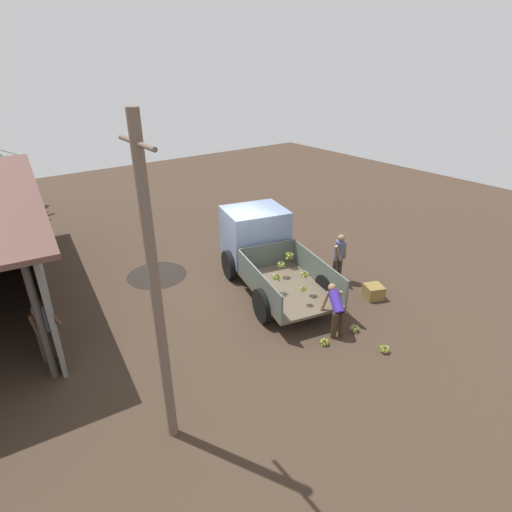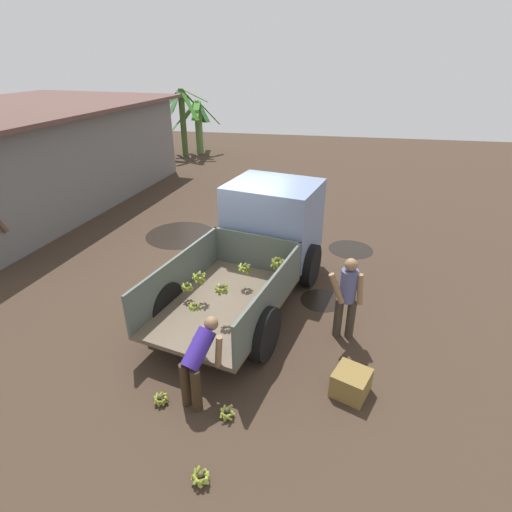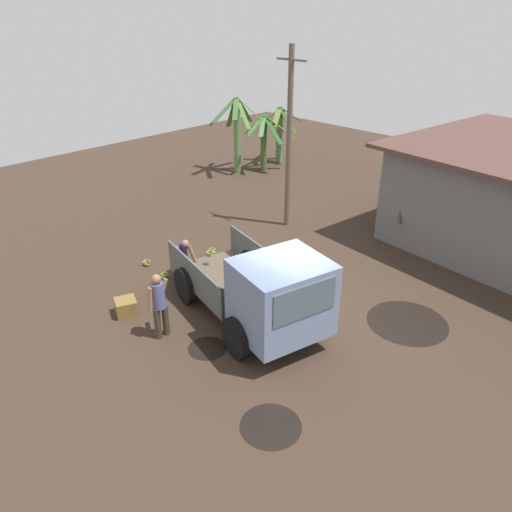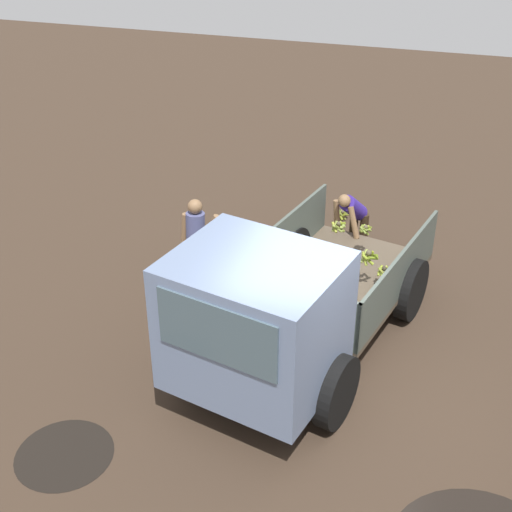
{
  "view_description": "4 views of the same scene",
  "coord_description": "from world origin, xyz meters",
  "px_view_note": "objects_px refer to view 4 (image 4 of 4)",
  "views": [
    {
      "loc": [
        -9.25,
        6.24,
        6.35
      ],
      "look_at": [
        -1.18,
        0.2,
        1.47
      ],
      "focal_mm": 28.0,
      "sensor_mm": 36.0,
      "label": 1
    },
    {
      "loc": [
        -7.83,
        -2.1,
        4.67
      ],
      "look_at": [
        -0.69,
        -0.8,
        0.94
      ],
      "focal_mm": 28.0,
      "sensor_mm": 36.0,
      "label": 2
    },
    {
      "loc": [
        6.49,
        -7.87,
        7.03
      ],
      "look_at": [
        -0.92,
        -0.36,
        1.58
      ],
      "focal_mm": 35.0,
      "sensor_mm": 36.0,
      "label": 3
    },
    {
      "loc": [
        7.06,
        1.03,
        6.27
      ],
      "look_at": [
        -1.31,
        -1.51,
        1.12
      ],
      "focal_mm": 50.0,
      "sensor_mm": 36.0,
      "label": 4
    }
  ],
  "objects_px": {
    "banana_bunch_on_ground_1": "(343,214)",
    "wooden_crate_0": "(221,240)",
    "person_foreground_visitor": "(196,243)",
    "banana_bunch_on_ground_2": "(385,249)",
    "cargo_truck": "(273,314)",
    "banana_bunch_on_ground_0": "(328,238)",
    "person_worker_loading": "(353,217)"
  },
  "relations": [
    {
      "from": "cargo_truck",
      "to": "banana_bunch_on_ground_0",
      "type": "height_order",
      "value": "cargo_truck"
    },
    {
      "from": "banana_bunch_on_ground_0",
      "to": "banana_bunch_on_ground_2",
      "type": "bearing_deg",
      "value": 85.23
    },
    {
      "from": "banana_bunch_on_ground_0",
      "to": "wooden_crate_0",
      "type": "xyz_separation_m",
      "value": [
        0.79,
        -1.74,
        0.1
      ]
    },
    {
      "from": "cargo_truck",
      "to": "person_foreground_visitor",
      "type": "xyz_separation_m",
      "value": [
        -1.82,
        -1.73,
        -0.24
      ]
    },
    {
      "from": "person_foreground_visitor",
      "to": "banana_bunch_on_ground_2",
      "type": "bearing_deg",
      "value": -50.77
    },
    {
      "from": "person_worker_loading",
      "to": "banana_bunch_on_ground_0",
      "type": "xyz_separation_m",
      "value": [
        -0.3,
        -0.47,
        -0.65
      ]
    },
    {
      "from": "person_foreground_visitor",
      "to": "banana_bunch_on_ground_0",
      "type": "bearing_deg",
      "value": -35.86
    },
    {
      "from": "person_worker_loading",
      "to": "wooden_crate_0",
      "type": "distance_m",
      "value": 2.33
    },
    {
      "from": "person_worker_loading",
      "to": "banana_bunch_on_ground_2",
      "type": "bearing_deg",
      "value": 133.83
    },
    {
      "from": "wooden_crate_0",
      "to": "person_worker_loading",
      "type": "bearing_deg",
      "value": 102.35
    },
    {
      "from": "banana_bunch_on_ground_1",
      "to": "wooden_crate_0",
      "type": "xyz_separation_m",
      "value": [
        1.78,
        -1.82,
        0.1
      ]
    },
    {
      "from": "person_foreground_visitor",
      "to": "banana_bunch_on_ground_2",
      "type": "relative_size",
      "value": 6.81
    },
    {
      "from": "person_worker_loading",
      "to": "wooden_crate_0",
      "type": "bearing_deg",
      "value": -55.05
    },
    {
      "from": "cargo_truck",
      "to": "banana_bunch_on_ground_2",
      "type": "distance_m",
      "value": 4.15
    },
    {
      "from": "banana_bunch_on_ground_1",
      "to": "banana_bunch_on_ground_2",
      "type": "distance_m",
      "value": 1.44
    },
    {
      "from": "banana_bunch_on_ground_0",
      "to": "person_worker_loading",
      "type": "bearing_deg",
      "value": 57.07
    },
    {
      "from": "wooden_crate_0",
      "to": "banana_bunch_on_ground_2",
      "type": "bearing_deg",
      "value": 104.21
    },
    {
      "from": "person_foreground_visitor",
      "to": "wooden_crate_0",
      "type": "bearing_deg",
      "value": 5.43
    },
    {
      "from": "person_foreground_visitor",
      "to": "person_worker_loading",
      "type": "relative_size",
      "value": 1.27
    },
    {
      "from": "banana_bunch_on_ground_2",
      "to": "banana_bunch_on_ground_0",
      "type": "bearing_deg",
      "value": -94.77
    },
    {
      "from": "cargo_truck",
      "to": "wooden_crate_0",
      "type": "height_order",
      "value": "cargo_truck"
    },
    {
      "from": "cargo_truck",
      "to": "wooden_crate_0",
      "type": "distance_m",
      "value": 3.8
    },
    {
      "from": "banana_bunch_on_ground_1",
      "to": "wooden_crate_0",
      "type": "distance_m",
      "value": 2.55
    },
    {
      "from": "person_foreground_visitor",
      "to": "banana_bunch_on_ground_2",
      "type": "distance_m",
      "value": 3.48
    },
    {
      "from": "person_foreground_visitor",
      "to": "banana_bunch_on_ground_0",
      "type": "distance_m",
      "value": 2.83
    },
    {
      "from": "banana_bunch_on_ground_1",
      "to": "banana_bunch_on_ground_2",
      "type": "relative_size",
      "value": 0.99
    },
    {
      "from": "person_foreground_visitor",
      "to": "banana_bunch_on_ground_2",
      "type": "xyz_separation_m",
      "value": [
        -2.07,
        2.68,
        -0.81
      ]
    },
    {
      "from": "banana_bunch_on_ground_1",
      "to": "person_foreground_visitor",
      "type": "bearing_deg",
      "value": -28.61
    },
    {
      "from": "wooden_crate_0",
      "to": "person_foreground_visitor",
      "type": "bearing_deg",
      "value": 3.97
    },
    {
      "from": "person_worker_loading",
      "to": "cargo_truck",
      "type": "bearing_deg",
      "value": 16.63
    },
    {
      "from": "cargo_truck",
      "to": "person_foreground_visitor",
      "type": "bearing_deg",
      "value": -122.91
    },
    {
      "from": "cargo_truck",
      "to": "banana_bunch_on_ground_1",
      "type": "bearing_deg",
      "value": -166.34
    }
  ]
}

